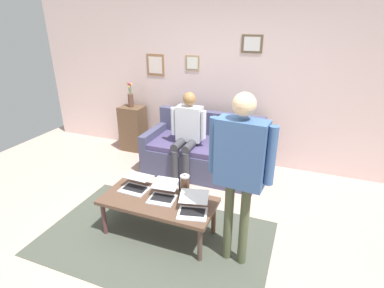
# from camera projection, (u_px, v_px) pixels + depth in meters

# --- Properties ---
(ground_plane) EXTENTS (7.68, 7.68, 0.00)m
(ground_plane) POSITION_uv_depth(u_px,v_px,m) (173.00, 234.00, 3.38)
(ground_plane) COLOR tan
(area_rug) EXTENTS (2.46, 1.52, 0.01)m
(area_rug) POSITION_uv_depth(u_px,v_px,m) (156.00, 238.00, 3.32)
(area_rug) COLOR #454B3F
(area_rug) RESTS_ON ground_plane
(back_wall) EXTENTS (7.04, 0.11, 2.70)m
(back_wall) POSITION_uv_depth(u_px,v_px,m) (229.00, 79.00, 4.73)
(back_wall) COLOR beige
(back_wall) RESTS_ON ground_plane
(couch) EXTENTS (1.74, 0.88, 0.88)m
(couch) POSITION_uv_depth(u_px,v_px,m) (203.00, 153.00, 4.68)
(couch) COLOR #454663
(couch) RESTS_ON ground_plane
(coffee_table) EXTENTS (1.25, 0.57, 0.44)m
(coffee_table) POSITION_uv_depth(u_px,v_px,m) (158.00, 203.00, 3.25)
(coffee_table) COLOR brown
(coffee_table) RESTS_ON ground_plane
(laptop_left) EXTENTS (0.32, 0.34, 0.14)m
(laptop_left) POSITION_uv_depth(u_px,v_px,m) (136.00, 185.00, 3.42)
(laptop_left) COLOR silver
(laptop_left) RESTS_ON coffee_table
(laptop_center) EXTENTS (0.32, 0.39, 0.14)m
(laptop_center) POSITION_uv_depth(u_px,v_px,m) (163.00, 194.00, 3.25)
(laptop_center) COLOR silver
(laptop_center) RESTS_ON coffee_table
(laptop_right) EXTENTS (0.37, 0.42, 0.14)m
(laptop_right) POSITION_uv_depth(u_px,v_px,m) (193.00, 207.00, 3.02)
(laptop_right) COLOR silver
(laptop_right) RESTS_ON coffee_table
(french_press) EXTENTS (0.12, 0.10, 0.28)m
(french_press) POSITION_uv_depth(u_px,v_px,m) (185.00, 186.00, 3.25)
(french_press) COLOR #4C3323
(french_press) RESTS_ON coffee_table
(side_shelf) EXTENTS (0.42, 0.32, 0.81)m
(side_shelf) POSITION_uv_depth(u_px,v_px,m) (133.00, 128.00, 5.41)
(side_shelf) COLOR brown
(side_shelf) RESTS_ON ground_plane
(flower_vase) EXTENTS (0.10, 0.10, 0.44)m
(flower_vase) POSITION_uv_depth(u_px,v_px,m) (131.00, 98.00, 5.19)
(flower_vase) COLOR brown
(flower_vase) RESTS_ON side_shelf
(person_standing) EXTENTS (0.60, 0.23, 1.71)m
(person_standing) POSITION_uv_depth(u_px,v_px,m) (240.00, 162.00, 2.61)
(person_standing) COLOR #4A5237
(person_standing) RESTS_ON ground_plane
(person_seated) EXTENTS (0.55, 0.51, 1.28)m
(person_seated) POSITION_uv_depth(u_px,v_px,m) (187.00, 131.00, 4.38)
(person_seated) COLOR #39393F
(person_seated) RESTS_ON ground_plane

